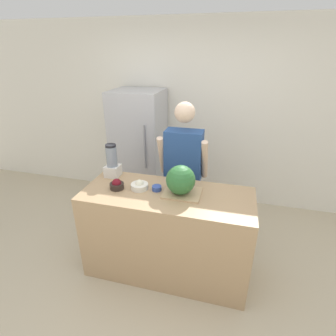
{
  "coord_description": "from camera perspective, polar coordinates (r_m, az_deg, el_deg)",
  "views": [
    {
      "loc": [
        0.57,
        -1.76,
        2.2
      ],
      "look_at": [
        0.0,
        0.37,
        1.19
      ],
      "focal_mm": 28.0,
      "sensor_mm": 36.0,
      "label": 1
    }
  ],
  "objects": [
    {
      "name": "cutting_board",
      "position": [
        2.51,
        3.12,
        -5.4
      ],
      "size": [
        0.35,
        0.29,
        0.01
      ],
      "color": "tan",
      "rests_on": "counter_island"
    },
    {
      "name": "blender",
      "position": [
        2.84,
        -12.06,
        1.16
      ],
      "size": [
        0.15,
        0.15,
        0.36
      ],
      "color": "silver",
      "rests_on": "counter_island"
    },
    {
      "name": "bowl_cream",
      "position": [
        2.59,
        -6.22,
        -3.83
      ],
      "size": [
        0.17,
        0.17,
        0.1
      ],
      "color": "white",
      "rests_on": "counter_island"
    },
    {
      "name": "refrigerator",
      "position": [
        3.89,
        -6.2,
        4.08
      ],
      "size": [
        0.69,
        0.68,
        1.69
      ],
      "color": "#B7B7BC",
      "rests_on": "ground_plane"
    },
    {
      "name": "ground_plane",
      "position": [
        2.87,
        -2.1,
        -25.35
      ],
      "size": [
        14.0,
        14.0,
        0.0
      ],
      "primitive_type": "plane",
      "color": "beige"
    },
    {
      "name": "watermelon",
      "position": [
        2.43,
        2.77,
        -2.59
      ],
      "size": [
        0.28,
        0.28,
        0.28
      ],
      "color": "#2D6B33",
      "rests_on": "cutting_board"
    },
    {
      "name": "bowl_cherries",
      "position": [
        2.62,
        -11.09,
        -3.61
      ],
      "size": [
        0.14,
        0.14,
        0.11
      ],
      "color": "#2D231E",
      "rests_on": "counter_island"
    },
    {
      "name": "person",
      "position": [
        3.03,
        3.31,
        -1.3
      ],
      "size": [
        0.55,
        0.27,
        1.7
      ],
      "color": "#4C608C",
      "rests_on": "ground_plane"
    },
    {
      "name": "counter_island",
      "position": [
        2.78,
        -0.18,
        -13.9
      ],
      "size": [
        1.65,
        0.68,
        0.94
      ],
      "color": "tan",
      "rests_on": "ground_plane"
    },
    {
      "name": "wall_back",
      "position": [
        3.92,
        6.25,
        11.15
      ],
      "size": [
        8.0,
        0.06,
        2.6
      ],
      "color": "white",
      "rests_on": "ground_plane"
    },
    {
      "name": "bowl_small_blue",
      "position": [
        2.56,
        -2.47,
        -4.4
      ],
      "size": [
        0.09,
        0.09,
        0.05
      ],
      "color": "#334C9E",
      "rests_on": "counter_island"
    }
  ]
}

